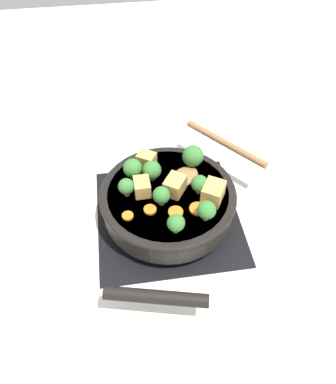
# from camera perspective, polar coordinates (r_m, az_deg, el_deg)

# --- Properties ---
(ground_plane) EXTENTS (2.40, 2.40, 0.00)m
(ground_plane) POSITION_cam_1_polar(r_m,az_deg,el_deg) (0.84, -0.00, -3.80)
(ground_plane) COLOR silver
(front_burner_grate) EXTENTS (0.31, 0.31, 0.03)m
(front_burner_grate) POSITION_cam_1_polar(r_m,az_deg,el_deg) (0.83, -0.00, -3.28)
(front_burner_grate) COLOR black
(front_burner_grate) RESTS_ON ground_plane
(skillet_pan) EXTENTS (0.40, 0.29, 0.06)m
(skillet_pan) POSITION_cam_1_polar(r_m,az_deg,el_deg) (0.79, -0.02, -1.35)
(skillet_pan) COLOR black
(skillet_pan) RESTS_ON front_burner_grate
(wooden_spoon) EXTENTS (0.22, 0.23, 0.02)m
(wooden_spoon) POSITION_cam_1_polar(r_m,az_deg,el_deg) (0.84, 6.12, 5.26)
(wooden_spoon) COLOR olive
(wooden_spoon) RESTS_ON skillet_pan
(tofu_cube_center_large) EXTENTS (0.06, 0.05, 0.04)m
(tofu_cube_center_large) POSITION_cam_1_polar(r_m,az_deg,el_deg) (0.76, 1.07, 0.95)
(tofu_cube_center_large) COLOR tan
(tofu_cube_center_large) RESTS_ON skillet_pan
(tofu_cube_near_handle) EXTENTS (0.06, 0.06, 0.04)m
(tofu_cube_near_handle) POSITION_cam_1_polar(r_m,az_deg,el_deg) (0.75, 6.92, -0.05)
(tofu_cube_near_handle) COLOR tan
(tofu_cube_near_handle) RESTS_ON skillet_pan
(tofu_cube_east_chunk) EXTENTS (0.04, 0.03, 0.03)m
(tofu_cube_east_chunk) POSITION_cam_1_polar(r_m,az_deg,el_deg) (0.76, -3.97, 0.79)
(tofu_cube_east_chunk) COLOR tan
(tofu_cube_east_chunk) RESTS_ON skillet_pan
(tofu_cube_west_chunk) EXTENTS (0.05, 0.05, 0.03)m
(tofu_cube_west_chunk) POSITION_cam_1_polar(r_m,az_deg,el_deg) (0.82, -3.30, 4.97)
(tofu_cube_west_chunk) COLOR tan
(tofu_cube_west_chunk) RESTS_ON skillet_pan
(broccoli_floret_near_spoon) EXTENTS (0.05, 0.05, 0.05)m
(broccoli_floret_near_spoon) POSITION_cam_1_polar(r_m,az_deg,el_deg) (0.81, 3.83, 5.48)
(broccoli_floret_near_spoon) COLOR #709956
(broccoli_floret_near_spoon) RESTS_ON skillet_pan
(broccoli_floret_center_top) EXTENTS (0.04, 0.04, 0.04)m
(broccoli_floret_center_top) POSITION_cam_1_polar(r_m,az_deg,el_deg) (0.73, -1.02, -0.51)
(broccoli_floret_center_top) COLOR #709956
(broccoli_floret_center_top) RESTS_ON skillet_pan
(broccoli_floret_east_rim) EXTENTS (0.04, 0.04, 0.04)m
(broccoli_floret_east_rim) POSITION_cam_1_polar(r_m,az_deg,el_deg) (0.76, 4.84, 1.24)
(broccoli_floret_east_rim) COLOR #709956
(broccoli_floret_east_rim) RESTS_ON skillet_pan
(broccoli_floret_west_rim) EXTENTS (0.04, 0.04, 0.05)m
(broccoli_floret_west_rim) POSITION_cam_1_polar(r_m,az_deg,el_deg) (0.79, -5.40, 3.63)
(broccoli_floret_west_rim) COLOR #709956
(broccoli_floret_west_rim) RESTS_ON skillet_pan
(broccoli_floret_north_edge) EXTENTS (0.04, 0.04, 0.04)m
(broccoli_floret_north_edge) POSITION_cam_1_polar(r_m,az_deg,el_deg) (0.71, 5.89, -2.78)
(broccoli_floret_north_edge) COLOR #709956
(broccoli_floret_north_edge) RESTS_ON skillet_pan
(broccoli_floret_south_cluster) EXTENTS (0.03, 0.03, 0.04)m
(broccoli_floret_south_cluster) POSITION_cam_1_polar(r_m,az_deg,el_deg) (0.69, 1.20, -4.78)
(broccoli_floret_south_cluster) COLOR #709956
(broccoli_floret_south_cluster) RESTS_ON skillet_pan
(broccoli_floret_mid_floret) EXTENTS (0.03, 0.03, 0.04)m
(broccoli_floret_mid_floret) POSITION_cam_1_polar(r_m,az_deg,el_deg) (0.76, -6.37, 0.82)
(broccoli_floret_mid_floret) COLOR #709956
(broccoli_floret_mid_floret) RESTS_ON skillet_pan
(broccoli_floret_small_inner) EXTENTS (0.04, 0.04, 0.05)m
(broccoli_floret_small_inner) POSITION_cam_1_polar(r_m,az_deg,el_deg) (0.78, -2.49, 3.33)
(broccoli_floret_small_inner) COLOR #709956
(broccoli_floret_small_inner) RESTS_ON skillet_pan
(carrot_slice_orange_thin) EXTENTS (0.03, 0.03, 0.01)m
(carrot_slice_orange_thin) POSITION_cam_1_polar(r_m,az_deg,el_deg) (0.74, 1.17, -3.08)
(carrot_slice_orange_thin) COLOR orange
(carrot_slice_orange_thin) RESTS_ON skillet_pan
(carrot_slice_near_center) EXTENTS (0.03, 0.03, 0.01)m
(carrot_slice_near_center) POSITION_cam_1_polar(r_m,az_deg,el_deg) (0.74, -2.75, -2.69)
(carrot_slice_near_center) COLOR orange
(carrot_slice_near_center) RESTS_ON skillet_pan
(carrot_slice_edge_slice) EXTENTS (0.02, 0.02, 0.01)m
(carrot_slice_edge_slice) POSITION_cam_1_polar(r_m,az_deg,el_deg) (0.73, -6.16, -3.63)
(carrot_slice_edge_slice) COLOR orange
(carrot_slice_edge_slice) RESTS_ON skillet_pan
(carrot_slice_under_broccoli) EXTENTS (0.03, 0.03, 0.01)m
(carrot_slice_under_broccoli) POSITION_cam_1_polar(r_m,az_deg,el_deg) (0.74, 4.55, -2.57)
(carrot_slice_under_broccoli) COLOR orange
(carrot_slice_under_broccoli) RESTS_ON skillet_pan
(salt_shaker) EXTENTS (0.04, 0.04, 0.09)m
(salt_shaker) POSITION_cam_1_polar(r_m,az_deg,el_deg) (0.73, -22.49, -16.11)
(salt_shaker) COLOR white
(salt_shaker) RESTS_ON ground_plane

